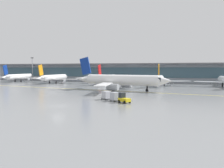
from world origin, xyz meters
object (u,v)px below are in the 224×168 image
(gate_airplane_1, at_px, (54,78))
(cargo_dolly_lead, at_px, (115,96))
(baggage_tug, at_px, (124,98))
(cargo_dolly_trailing, at_px, (106,95))
(gate_airplane_0, at_px, (19,77))
(gate_airplane_3, at_px, (160,79))
(taxiing_regional_jet, at_px, (120,80))
(apron_light_mast_0, at_px, (32,68))
(gate_airplane_2, at_px, (108,78))

(gate_airplane_1, height_order, cargo_dolly_lead, gate_airplane_1)
(baggage_tug, xyz_separation_m, cargo_dolly_trailing, (-5.08, 3.25, 0.16))
(gate_airplane_0, bearing_deg, gate_airplane_1, -104.31)
(gate_airplane_3, bearing_deg, taxiing_regional_jet, 154.75)
(gate_airplane_3, height_order, apron_light_mast_0, apron_light_mast_0)
(gate_airplane_2, xyz_separation_m, taxiing_regional_jet, (14.35, -27.81, 0.68))
(gate_airplane_3, distance_m, apron_light_mast_0, 75.52)
(gate_airplane_1, bearing_deg, apron_light_mast_0, 56.29)
(taxiing_regional_jet, bearing_deg, apron_light_mast_0, 155.03)
(gate_airplane_3, xyz_separation_m, taxiing_regional_jet, (-9.50, -24.79, 0.68))
(gate_airplane_1, xyz_separation_m, apron_light_mast_0, (-24.59, 15.59, 4.64))
(baggage_tug, bearing_deg, cargo_dolly_trailing, 180.00)
(taxiing_regional_jet, height_order, apron_light_mast_0, apron_light_mast_0)
(gate_airplane_3, bearing_deg, gate_airplane_1, 87.35)
(taxiing_regional_jet, distance_m, baggage_tug, 25.46)
(gate_airplane_3, xyz_separation_m, apron_light_mast_0, (-74.03, 14.19, 4.64))
(apron_light_mast_0, bearing_deg, cargo_dolly_trailing, -41.61)
(gate_airplane_1, bearing_deg, baggage_tug, -136.11)
(gate_airplane_1, height_order, taxiing_regional_jet, taxiing_regional_jet)
(gate_airplane_1, bearing_deg, gate_airplane_0, 79.77)
(gate_airplane_2, distance_m, gate_airplane_3, 24.04)
(gate_airplane_0, height_order, gate_airplane_1, same)
(gate_airplane_3, bearing_deg, cargo_dolly_lead, 170.83)
(gate_airplane_0, height_order, cargo_dolly_lead, gate_airplane_0)
(taxiing_regional_jet, bearing_deg, gate_airplane_2, 123.45)
(baggage_tug, bearing_deg, cargo_dolly_lead, 180.00)
(cargo_dolly_trailing, bearing_deg, gate_airplane_2, 142.03)
(gate_airplane_1, bearing_deg, gate_airplane_2, -81.53)
(gate_airplane_2, height_order, cargo_dolly_trailing, gate_airplane_2)
(taxiing_regional_jet, xyz_separation_m, apron_light_mast_0, (-64.53, 38.98, 3.97))
(gate_airplane_3, bearing_deg, apron_light_mast_0, 74.87)
(baggage_tug, distance_m, cargo_dolly_lead, 2.90)
(gate_airplane_3, height_order, cargo_dolly_trailing, gate_airplane_3)
(cargo_dolly_trailing, bearing_deg, gate_airplane_3, 114.26)
(taxiing_regional_jet, bearing_deg, gate_airplane_1, 155.81)
(gate_airplane_0, relative_size, apron_light_mast_0, 2.01)
(gate_airplane_0, xyz_separation_m, cargo_dolly_trailing, (66.30, -47.91, -1.57))
(gate_airplane_2, xyz_separation_m, cargo_dolly_trailing, (17.17, -48.64, -1.57))
(apron_light_mast_0, bearing_deg, gate_airplane_3, -10.85)
(baggage_tug, bearing_deg, apron_light_mast_0, 171.55)
(taxiing_regional_jet, xyz_separation_m, baggage_tug, (7.90, -24.08, -2.41))
(gate_airplane_0, distance_m, cargo_dolly_lead, 84.94)
(gate_airplane_3, relative_size, cargo_dolly_lead, 10.04)
(baggage_tug, bearing_deg, gate_airplane_1, 167.81)
(gate_airplane_1, relative_size, gate_airplane_2, 1.00)
(cargo_dolly_lead, bearing_deg, taxiing_regional_jet, 136.21)
(gate_airplane_3, distance_m, baggage_tug, 48.93)
(gate_airplane_1, height_order, gate_airplane_2, same)
(gate_airplane_0, bearing_deg, gate_airplane_2, -94.56)
(gate_airplane_2, xyz_separation_m, gate_airplane_3, (23.85, -3.02, 0.00))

